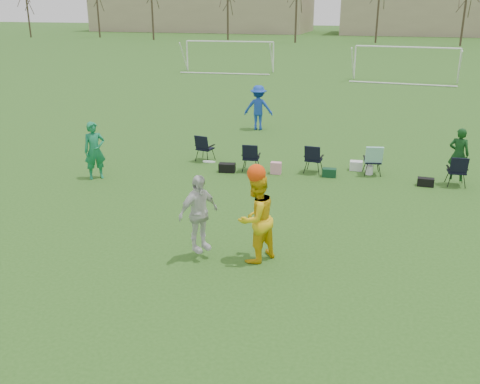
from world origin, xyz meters
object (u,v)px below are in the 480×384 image
(fielder_green_near, at_px, (95,151))
(goal_mid, at_px, (407,54))
(fielder_blue, at_px, (258,108))
(goal_left, at_px, (230,48))
(center_contest, at_px, (237,215))

(fielder_green_near, xyz_separation_m, goal_mid, (9.58, 26.70, 0.99))
(fielder_blue, height_order, goal_mid, goal_mid)
(fielder_blue, xyz_separation_m, goal_left, (-7.70, 20.29, 0.93))
(goal_left, xyz_separation_m, goal_mid, (14.00, -2.00, 0.00))
(fielder_green_near, xyz_separation_m, center_contest, (6.07, -4.33, 0.12))
(center_contest, bearing_deg, goal_mid, 83.54)
(fielder_blue, relative_size, goal_left, 0.27)
(center_contest, bearing_deg, goal_left, 107.62)
(goal_mid, bearing_deg, fielder_blue, -105.01)
(fielder_blue, height_order, goal_left, goal_left)
(fielder_green_near, height_order, center_contest, center_contest)
(goal_left, bearing_deg, fielder_green_near, -86.25)
(center_contest, bearing_deg, fielder_green_near, 144.54)
(fielder_green_near, bearing_deg, goal_mid, 29.35)
(fielder_blue, xyz_separation_m, goal_mid, (6.30, 18.29, 0.93))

